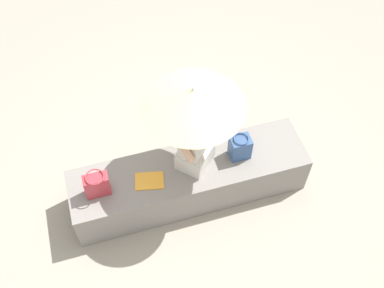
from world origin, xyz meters
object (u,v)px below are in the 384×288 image
Objects in this scene: person_seated at (195,139)px; handbag_black at (97,185)px; parasol at (193,98)px; tote_bag_canvas at (240,147)px; magazine at (149,181)px.

handbag_black is (0.99, 0.07, -0.25)m from person_seated.
person_seated reaches higher than handbag_black.
parasol reaches higher than tote_bag_canvas.
parasol is 1.07m from magazine.
parasol is at bearing -7.32° from tote_bag_canvas.
person_seated is 0.83× the size of parasol.
handbag_black is 1.02× the size of tote_bag_canvas.
handbag_black is at bearing 5.52° from parasol.
person_seated is at bearing -175.67° from handbag_black.
parasol is at bearing -54.69° from person_seated.
magazine is at bearing 178.26° from handbag_black.
person_seated is 3.23× the size of tote_bag_canvas.
tote_bag_canvas is at bearing 172.68° from parasol.
parasol is 3.82× the size of handbag_black.
tote_bag_canvas is 1.00× the size of magazine.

